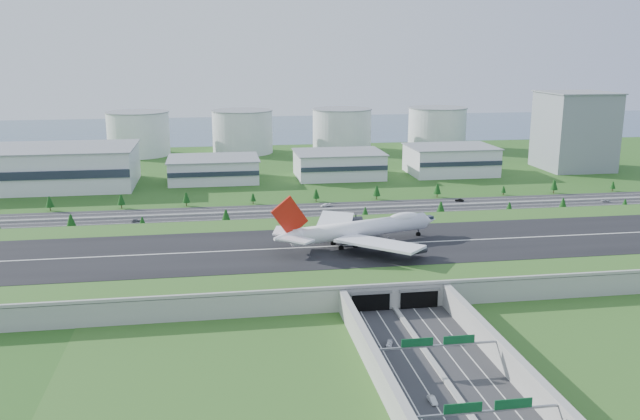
{
  "coord_description": "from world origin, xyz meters",
  "views": [
    {
      "loc": [
        -59.12,
        -260.49,
        87.7
      ],
      "look_at": [
        -12.48,
        35.0,
        15.06
      ],
      "focal_mm": 38.0,
      "sensor_mm": 36.0,
      "label": 1
    }
  ],
  "objects": [
    {
      "name": "car_6",
      "position": [
        163.31,
        89.79,
        0.81
      ],
      "size": [
        5.41,
        3.59,
        1.38
      ],
      "primitive_type": "imported",
      "rotation": [
        0.0,
        0.0,
        1.29
      ],
      "color": "silver",
      "rests_on": "ground"
    },
    {
      "name": "tree_row",
      "position": [
        2.54,
        96.21,
        4.73
      ],
      "size": [
        501.66,
        48.61,
        8.28
      ],
      "color": "#3D2819",
      "rests_on": "ground"
    },
    {
      "name": "car_4",
      "position": [
        -99.97,
        84.86,
        0.91
      ],
      "size": [
        4.99,
        3.05,
        1.59
      ],
      "primitive_type": "imported",
      "rotation": [
        0.0,
        0.0,
        1.84
      ],
      "color": "#5D5E62",
      "rests_on": "ground"
    },
    {
      "name": "boeing_747",
      "position": [
        -1.33,
        1.46,
        14.72
      ],
      "size": [
        74.76,
        69.62,
        23.82
      ],
      "rotation": [
        0.0,
        0.0,
        0.3
      ],
      "color": "white",
      "rests_on": "airfield_deck"
    },
    {
      "name": "hangar_west",
      "position": [
        -170.0,
        185.0,
        12.5
      ],
      "size": [
        120.0,
        60.0,
        25.0
      ],
      "primitive_type": "cube",
      "color": "silver",
      "rests_on": "ground"
    },
    {
      "name": "hangar_mid_a",
      "position": [
        -60.0,
        190.0,
        7.5
      ],
      "size": [
        58.0,
        42.0,
        15.0
      ],
      "primitive_type": "cube",
      "color": "silver",
      "rests_on": "ground"
    },
    {
      "name": "car_7",
      "position": [
        1.34,
        103.61,
        0.94
      ],
      "size": [
        5.99,
        3.44,
        1.63
      ],
      "primitive_type": "imported",
      "rotation": [
        0.0,
        0.0,
        -1.35
      ],
      "color": "white",
      "rests_on": "ground"
    },
    {
      "name": "north_expressway",
      "position": [
        0.0,
        95.0,
        0.06
      ],
      "size": [
        560.0,
        36.0,
        0.12
      ],
      "primitive_type": "cube",
      "color": "#28282B",
      "rests_on": "ground"
    },
    {
      "name": "underpass_road",
      "position": [
        0.0,
        -99.42,
        3.43
      ],
      "size": [
        38.8,
        120.4,
        8.0
      ],
      "color": "#28282B",
      "rests_on": "ground"
    },
    {
      "name": "fuel_tank_d",
      "position": [
        135.0,
        310.0,
        17.5
      ],
      "size": [
        50.0,
        50.0,
        35.0
      ],
      "primitive_type": "cylinder",
      "color": "silver",
      "rests_on": "ground"
    },
    {
      "name": "car_2",
      "position": [
        10.61,
        -78.31,
        0.91
      ],
      "size": [
        4.43,
        6.24,
        1.58
      ],
      "primitive_type": "imported",
      "rotation": [
        0.0,
        0.0,
        2.79
      ],
      "color": "#0D1641",
      "rests_on": "ground"
    },
    {
      "name": "hangar_mid_c",
      "position": [
        105.0,
        190.0,
        9.5
      ],
      "size": [
        58.0,
        42.0,
        19.0
      ],
      "primitive_type": "cube",
      "color": "silver",
      "rests_on": "ground"
    },
    {
      "name": "office_tower",
      "position": [
        200.0,
        195.0,
        27.5
      ],
      "size": [
        46.0,
        46.0,
        55.0
      ],
      "primitive_type": "cube",
      "color": "gray",
      "rests_on": "ground"
    },
    {
      "name": "sign_gantry_near",
      "position": [
        0.0,
        -95.04,
        6.95
      ],
      "size": [
        38.7,
        0.7,
        9.8
      ],
      "color": "gray",
      "rests_on": "ground"
    },
    {
      "name": "ground",
      "position": [
        0.0,
        0.0,
        0.0
      ],
      "size": [
        1200.0,
        1200.0,
        0.0
      ],
      "primitive_type": "plane",
      "color": "#28571B",
      "rests_on": "ground"
    },
    {
      "name": "car_0",
      "position": [
        -9.3,
        -78.37,
        0.94
      ],
      "size": [
        3.54,
        5.17,
        1.64
      ],
      "primitive_type": "imported",
      "rotation": [
        0.0,
        0.0,
        -0.37
      ],
      "color": "silver",
      "rests_on": "ground"
    },
    {
      "name": "fuel_tank_b",
      "position": [
        -35.0,
        310.0,
        17.5
      ],
      "size": [
        50.0,
        50.0,
        35.0
      ],
      "primitive_type": "cylinder",
      "color": "silver",
      "rests_on": "ground"
    },
    {
      "name": "airfield_deck",
      "position": [
        0.0,
        -0.09,
        4.12
      ],
      "size": [
        520.0,
        100.0,
        9.2
      ],
      "color": "gray",
      "rests_on": "ground"
    },
    {
      "name": "bay_water",
      "position": [
        0.0,
        480.0,
        0.03
      ],
      "size": [
        1200.0,
        260.0,
        0.06
      ],
      "primitive_type": "cube",
      "color": "#38516B",
      "rests_on": "ground"
    },
    {
      "name": "hangar_mid_b",
      "position": [
        25.0,
        190.0,
        8.5
      ],
      "size": [
        58.0,
        42.0,
        17.0
      ],
      "primitive_type": "cube",
      "color": "silver",
      "rests_on": "ground"
    },
    {
      "name": "fuel_tank_c",
      "position": [
        50.0,
        310.0,
        17.5
      ],
      "size": [
        50.0,
        50.0,
        35.0
      ],
      "primitive_type": "cylinder",
      "color": "silver",
      "rests_on": "ground"
    },
    {
      "name": "car_1",
      "position": [
        -6.99,
        -112.35,
        0.84
      ],
      "size": [
        1.67,
        4.39,
        1.43
      ],
      "primitive_type": "imported",
      "rotation": [
        0.0,
        0.0,
        0.04
      ],
      "color": "silver",
      "rests_on": "ground"
    },
    {
      "name": "sign_gantry_far",
      "position": [
        0.0,
        -130.04,
        6.95
      ],
      "size": [
        38.7,
        0.7,
        9.8
      ],
      "color": "gray",
      "rests_on": "ground"
    },
    {
      "name": "fuel_tank_a",
      "position": [
        -120.0,
        310.0,
        17.5
      ],
      "size": [
        50.0,
        50.0,
        35.0
      ],
      "primitive_type": "cylinder",
      "color": "silver",
      "rests_on": "ground"
    },
    {
      "name": "car_5",
      "position": [
        80.16,
        103.82,
        0.95
      ],
      "size": [
        5.35,
        3.6,
        1.67
      ],
      "primitive_type": "imported",
      "rotation": [
        0.0,
        0.0,
        -1.97
      ],
      "color": "black",
      "rests_on": "ground"
    }
  ]
}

